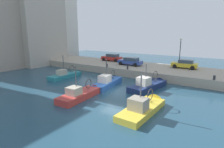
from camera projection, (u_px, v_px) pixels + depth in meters
water_surface at (112, 91)px, 21.60m from camera, size 80.00×80.00×0.00m
quay_wall at (149, 70)px, 30.80m from camera, size 9.00×56.00×1.20m
fishing_boat_teal at (67, 77)px, 28.29m from camera, size 6.23×1.97×4.30m
fishing_boat_red at (82, 96)px, 19.39m from camera, size 6.36×2.15×4.32m
fishing_boat_navy at (149, 87)px, 22.55m from camera, size 7.12×2.98×4.10m
fishing_boat_yellow at (144, 110)px, 15.87m from camera, size 6.65×2.42×4.37m
fishing_boat_blue at (108, 84)px, 23.83m from camera, size 6.84×2.46×4.46m
parked_car_yellow at (185, 64)px, 29.11m from camera, size 1.99×4.01×1.42m
parked_car_red at (112, 57)px, 37.07m from camera, size 1.94×4.32×1.48m
parked_car_blue at (130, 61)px, 32.02m from camera, size 1.97×4.35×1.40m
mooring_bollard_south at (214, 78)px, 21.82m from camera, size 0.28×0.28×0.55m
mooring_bollard_mid at (128, 68)px, 28.33m from camera, size 0.28×0.28×0.55m
mooring_bollard_north at (107, 65)px, 30.50m from camera, size 0.28×0.28×0.55m
quay_streetlamp at (180, 48)px, 28.78m from camera, size 0.36×0.36×4.83m
waterfront_building_central at (55, 26)px, 47.11m from camera, size 10.78×6.29×17.29m
waterfront_building_east_mid at (35, 10)px, 38.53m from camera, size 10.07×8.44×23.42m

